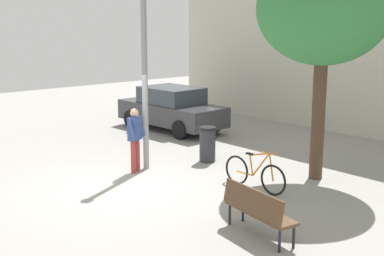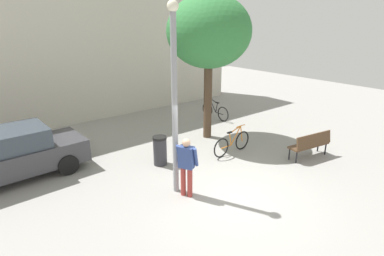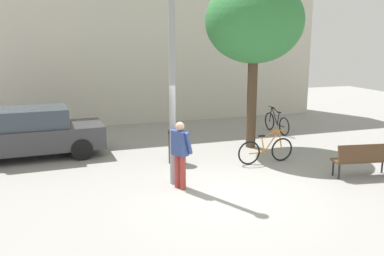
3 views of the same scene
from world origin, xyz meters
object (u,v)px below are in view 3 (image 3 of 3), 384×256
Objects in this scene: bicycle_orange at (266,150)px; trash_bin at (176,146)px; person_by_lamppost at (180,150)px; parked_car_charcoal at (33,133)px; plaza_tree at (254,22)px; bicycle_black at (277,123)px; park_bench at (364,157)px; lamppost at (172,74)px.

trash_bin is (-2.52, 0.85, 0.11)m from bicycle_orange.
person_by_lamppost is 0.39× the size of parked_car_charcoal.
bicycle_orange is (3.02, 1.24, -0.58)m from person_by_lamppost.
bicycle_black is at bearing 40.21° from plaza_tree.
person_by_lamppost is 4.92m from park_bench.
park_bench is 5.40m from plaza_tree.
plaza_tree is 1.29× the size of parked_car_charcoal.
parked_car_charcoal reaches higher than bicycle_orange.
trash_bin is (0.57, 1.69, -2.29)m from lamppost.
person_by_lamppost is at bearing -157.76° from bicycle_orange.
bicycle_black is at bearing 4.16° from parked_car_charcoal.
park_bench is 0.39× the size of parked_car_charcoal.
lamppost is 5.52m from park_bench.
lamppost is 7.32m from bicycle_black.
plaza_tree reaches higher than parked_car_charcoal.
person_by_lamppost is 0.92× the size of bicycle_black.
person_by_lamppost reaches higher than trash_bin.
trash_bin is (-2.92, -0.97, -3.63)m from plaza_tree.
trash_bin is at bearing 76.43° from person_by_lamppost.
parked_car_charcoal is 4.46m from trash_bin.
parked_car_charcoal is at bearing 153.94° from trash_bin.
trash_bin is (0.50, 2.08, -0.47)m from person_by_lamppost.
park_bench is at bearing -12.95° from lamppost.
person_by_lamppost is at bearing -138.33° from plaza_tree.
person_by_lamppost is at bearing -103.57° from trash_bin.
park_bench is 1.68× the size of trash_bin.
parked_car_charcoal is (-6.52, 2.80, 0.39)m from bicycle_orange.
plaza_tree reaches higher than lamppost.
person_by_lamppost is at bearing -79.89° from lamppost.
lamppost reaches higher than parked_car_charcoal.
person_by_lamppost is at bearing -49.12° from parked_car_charcoal.
bicycle_black is 0.42× the size of parked_car_charcoal.
trash_bin is at bearing -26.06° from parked_car_charcoal.
lamppost is at bearing -46.78° from parked_car_charcoal.
person_by_lamppost is 0.92× the size of bicycle_orange.
parked_car_charcoal is (-8.34, 4.77, 0.23)m from park_bench.
trash_bin reaches higher than bicycle_black.
plaza_tree is 3.04× the size of bicycle_orange.
plaza_tree is 4.76m from trash_bin.
bicycle_black is at bearing 28.17° from trash_bin.
bicycle_orange is (3.09, 0.84, -2.40)m from lamppost.
bicycle_black is at bearing 38.32° from lamppost.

